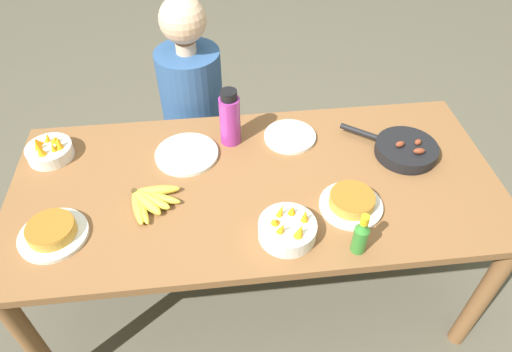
% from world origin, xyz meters
% --- Properties ---
extents(ground_plane, '(14.00, 14.00, 0.00)m').
position_xyz_m(ground_plane, '(0.00, 0.00, 0.00)').
color(ground_plane, '#565142').
extents(dining_table, '(1.89, 0.87, 0.75)m').
position_xyz_m(dining_table, '(0.00, 0.00, 0.66)').
color(dining_table, brown).
rests_on(dining_table, ground_plane).
extents(banana_bunch, '(0.20, 0.18, 0.04)m').
position_xyz_m(banana_bunch, '(-0.41, -0.07, 0.77)').
color(banana_bunch, gold).
rests_on(banana_bunch, dining_table).
extents(skillet, '(0.36, 0.31, 0.08)m').
position_xyz_m(skillet, '(0.62, 0.09, 0.78)').
color(skillet, black).
rests_on(skillet, dining_table).
extents(frittata_plate_center, '(0.23, 0.23, 0.06)m').
position_xyz_m(frittata_plate_center, '(0.33, -0.17, 0.78)').
color(frittata_plate_center, silver).
rests_on(frittata_plate_center, dining_table).
extents(frittata_plate_side, '(0.24, 0.24, 0.06)m').
position_xyz_m(frittata_plate_side, '(-0.73, -0.19, 0.78)').
color(frittata_plate_side, silver).
rests_on(frittata_plate_side, dining_table).
extents(empty_plate_near_front, '(0.26, 0.26, 0.02)m').
position_xyz_m(empty_plate_near_front, '(-0.27, 0.18, 0.76)').
color(empty_plate_near_front, silver).
rests_on(empty_plate_near_front, dining_table).
extents(empty_plate_far_left, '(0.22, 0.22, 0.02)m').
position_xyz_m(empty_plate_far_left, '(0.17, 0.24, 0.76)').
color(empty_plate_far_left, silver).
rests_on(empty_plate_far_left, dining_table).
extents(fruit_bowl_mango, '(0.18, 0.18, 0.11)m').
position_xyz_m(fruit_bowl_mango, '(-0.82, 0.24, 0.79)').
color(fruit_bowl_mango, silver).
rests_on(fruit_bowl_mango, dining_table).
extents(fruit_bowl_citrus, '(0.20, 0.20, 0.11)m').
position_xyz_m(fruit_bowl_citrus, '(0.08, -0.27, 0.79)').
color(fruit_bowl_citrus, silver).
rests_on(fruit_bowl_citrus, dining_table).
extents(water_bottle, '(0.09, 0.09, 0.25)m').
position_xyz_m(water_bottle, '(-0.08, 0.26, 0.87)').
color(water_bottle, '#992D89').
rests_on(water_bottle, dining_table).
extents(hot_sauce_bottle, '(0.05, 0.05, 0.17)m').
position_xyz_m(hot_sauce_bottle, '(0.30, -0.36, 0.83)').
color(hot_sauce_bottle, '#337F2D').
rests_on(hot_sauce_bottle, dining_table).
extents(person_figure, '(0.33, 0.33, 1.23)m').
position_xyz_m(person_figure, '(-0.24, 0.63, 0.52)').
color(person_figure, black).
rests_on(person_figure, ground_plane).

